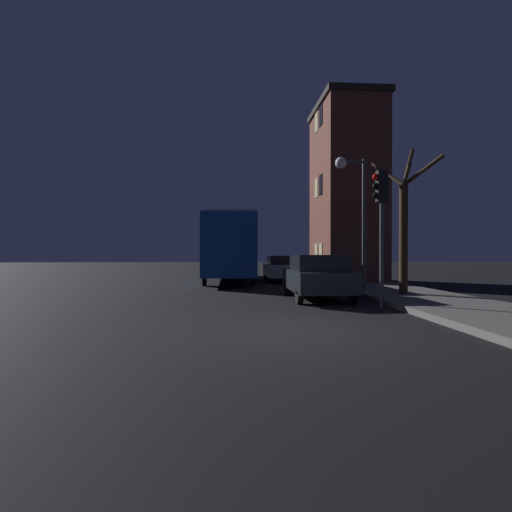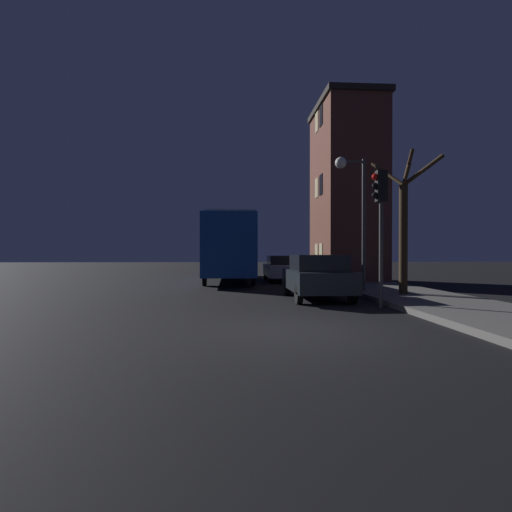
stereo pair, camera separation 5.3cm
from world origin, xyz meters
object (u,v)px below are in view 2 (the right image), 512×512
Objects in this scene: traffic_light at (380,209)px; car_near_lane at (317,276)px; bare_tree at (404,225)px; car_mid_lane at (282,268)px; bus at (229,244)px; streetlamp at (353,195)px.

traffic_light is 3.35m from car_near_lane.
car_mid_lane is (-3.16, 8.62, -1.84)m from bare_tree.
bare_tree is at bearing -56.39° from bus.
traffic_light is at bearing -127.13° from bare_tree.
traffic_light reaches higher than bus.
bus is 9.88m from car_near_lane.
traffic_light is 11.21m from car_mid_lane.
streetlamp is at bearing 136.92° from bare_tree.
car_near_lane is at bearing -179.21° from bare_tree.
car_near_lane is at bearing -71.79° from bus.
bus is (-6.15, 9.26, -0.46)m from bare_tree.
car_near_lane is 8.66m from car_mid_lane.
bus is at bearing 123.61° from bare_tree.
bare_tree reaches higher than car_near_lane.
bare_tree is 0.46× the size of bus.
bare_tree is at bearing -43.08° from streetlamp.
streetlamp reaches higher than bare_tree.
bare_tree is (1.74, 2.30, -0.29)m from traffic_light.
traffic_light is 2.89m from bare_tree.
traffic_light reaches higher than car_near_lane.
car_near_lane is (3.06, -9.30, -1.32)m from bus.
bus is at bearing 167.92° from car_mid_lane.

